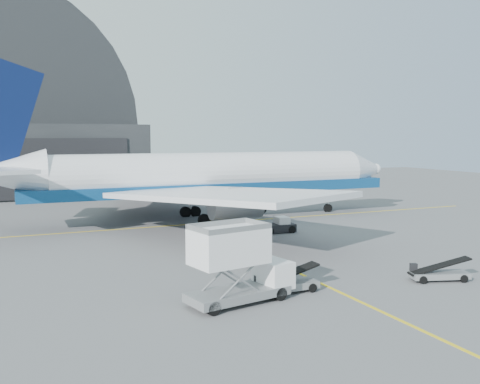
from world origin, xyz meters
name	(u,v)px	position (x,y,z in m)	size (l,w,h in m)	color
ground	(273,261)	(0.00, 0.00, 0.00)	(200.00, 200.00, 0.00)	#565659
taxi_lines	(217,235)	(0.00, 12.67, 0.01)	(80.00, 42.12, 0.02)	yellow
distant_bldg_a	(277,180)	(38.00, 72.00, 0.00)	(14.00, 8.00, 4.00)	black
distant_bldg_b	(348,179)	(55.00, 68.00, 0.00)	(8.00, 6.00, 2.80)	gray
airliner	(199,177)	(1.47, 22.33, 5.25)	(53.44, 51.82, 18.75)	white
catering_truck	(237,265)	(-7.00, -8.75, 2.34)	(7.08, 3.73, 4.63)	gray
pushback_tug	(278,226)	(6.46, 11.49, 0.63)	(3.70, 2.27, 1.67)	black
belt_loader_a	(285,284)	(-3.29, -7.96, 0.54)	(4.65, 1.71, 1.77)	gray
belt_loader_b	(438,274)	(7.91, -9.79, 0.51)	(4.39, 2.54, 1.65)	gray
traffic_cone	(265,246)	(1.67, 4.82, 0.23)	(0.33, 0.33, 0.48)	red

